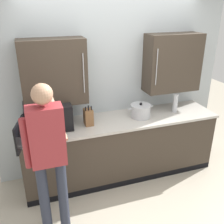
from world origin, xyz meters
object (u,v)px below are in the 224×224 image
at_px(stock_pot, 141,111).
at_px(person_figure, 48,151).
at_px(knife_block, 88,117).
at_px(microwave_oven, 46,117).
at_px(thermos_flask, 175,103).

height_order(stock_pot, person_figure, person_figure).
bearing_deg(person_figure, knife_block, 51.69).
bearing_deg(person_figure, stock_pot, 29.21).
bearing_deg(knife_block, microwave_oven, 174.58).
xyz_separation_m(thermos_flask, knife_block, (-1.32, -0.01, -0.03)).
xyz_separation_m(thermos_flask, person_figure, (-1.92, -0.76, 0.01)).
height_order(microwave_oven, thermos_flask, microwave_oven).
xyz_separation_m(knife_block, stock_pot, (0.76, 0.00, -0.02)).
bearing_deg(stock_pot, thermos_flask, 0.25).
height_order(microwave_oven, person_figure, person_figure).
bearing_deg(microwave_oven, person_figure, -93.54).
height_order(knife_block, person_figure, person_figure).
xyz_separation_m(thermos_flask, stock_pot, (-0.56, -0.00, -0.05)).
distance_m(microwave_oven, stock_pot, 1.31).
relative_size(microwave_oven, knife_block, 2.87).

